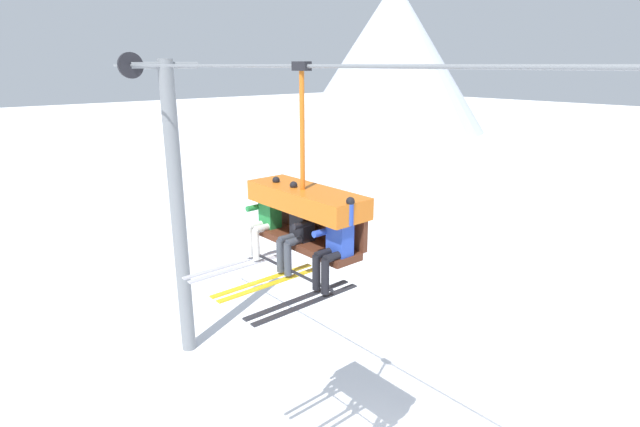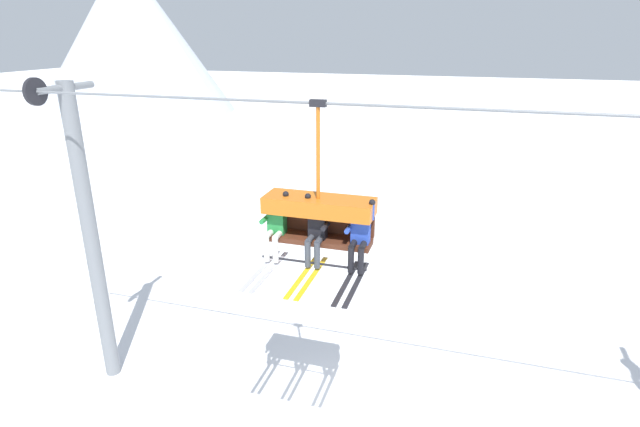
# 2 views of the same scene
# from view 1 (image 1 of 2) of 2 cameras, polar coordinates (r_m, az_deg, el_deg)

# --- Properties ---
(mountain_peak_west) EXTENTS (14.45, 14.45, 12.11)m
(mountain_peak_west) POSITION_cam_1_polar(r_m,az_deg,el_deg) (70.16, 6.72, 15.50)
(mountain_peak_west) COLOR silver
(mountain_peak_west) RESTS_ON ground_plane
(mountain_peak_central) EXTENTS (21.38, 21.38, 16.31)m
(mountain_peak_central) POSITION_cam_1_polar(r_m,az_deg,el_deg) (60.01, 8.30, 17.27)
(mountain_peak_central) COLOR silver
(mountain_peak_central) RESTS_ON ground_plane
(lift_tower_near) EXTENTS (0.36, 1.88, 7.63)m
(lift_tower_near) POSITION_cam_1_polar(r_m,az_deg,el_deg) (12.86, -16.07, 0.71)
(lift_tower_near) COLOR slate
(lift_tower_near) RESTS_ON ground_plane
(lift_cable) EXTENTS (17.18, 0.05, 0.05)m
(lift_cable) POSITION_cam_1_polar(r_m,az_deg,el_deg) (5.71, 8.86, 16.27)
(lift_cable) COLOR slate
(chairlift_chair) EXTENTS (2.02, 0.74, 2.90)m
(chairlift_chair) POSITION_cam_1_polar(r_m,az_deg,el_deg) (7.23, -1.51, 0.72)
(chairlift_chair) COLOR #512819
(skier_green) EXTENTS (0.48, 1.70, 1.34)m
(skier_green) POSITION_cam_1_polar(r_m,az_deg,el_deg) (7.80, -6.44, -0.38)
(skier_green) COLOR #23843D
(skier_black) EXTENTS (0.48, 1.70, 1.34)m
(skier_black) POSITION_cam_1_polar(r_m,az_deg,el_deg) (7.19, -2.82, -1.78)
(skier_black) COLOR black
(skier_blue) EXTENTS (0.48, 1.70, 1.34)m
(skier_blue) POSITION_cam_1_polar(r_m,az_deg,el_deg) (6.61, 1.54, -3.45)
(skier_blue) COLOR #2847B7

